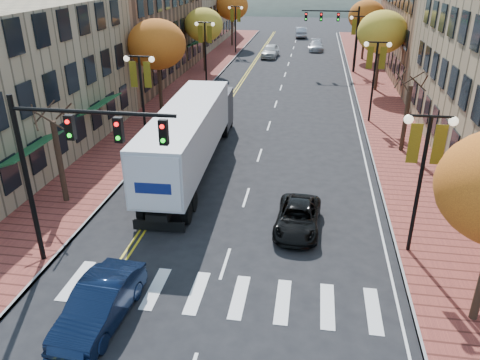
% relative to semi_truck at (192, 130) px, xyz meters
% --- Properties ---
extents(ground, '(200.00, 200.00, 0.00)m').
position_rel_semi_truck_xyz_m(ground, '(3.66, -13.45, -2.35)').
color(ground, black).
rests_on(ground, ground).
extents(sidewalk_left, '(4.00, 85.00, 0.15)m').
position_rel_semi_truck_xyz_m(sidewalk_left, '(-5.34, 19.05, -2.28)').
color(sidewalk_left, brown).
rests_on(sidewalk_left, ground).
extents(sidewalk_right, '(4.00, 85.00, 0.15)m').
position_rel_semi_truck_xyz_m(sidewalk_right, '(12.66, 19.05, -2.28)').
color(sidewalk_right, brown).
rests_on(sidewalk_right, ground).
extents(building_left_mid, '(12.00, 24.00, 11.00)m').
position_rel_semi_truck_xyz_m(building_left_mid, '(-13.34, 22.55, 3.15)').
color(building_left_mid, brown).
rests_on(building_left_mid, ground).
extents(building_left_far, '(12.00, 26.00, 9.50)m').
position_rel_semi_truck_xyz_m(building_left_far, '(-13.34, 47.55, 2.40)').
color(building_left_far, '#9E8966').
rests_on(building_left_far, ground).
extents(building_right_mid, '(15.00, 24.00, 10.00)m').
position_rel_semi_truck_xyz_m(building_right_mid, '(22.16, 28.55, 2.65)').
color(building_right_mid, brown).
rests_on(building_right_mid, ground).
extents(building_right_far, '(15.00, 20.00, 11.00)m').
position_rel_semi_truck_xyz_m(building_right_far, '(22.16, 50.55, 3.15)').
color(building_right_far, '#9E8966').
rests_on(building_right_far, ground).
extents(tree_left_a, '(0.28, 0.28, 4.20)m').
position_rel_semi_truck_xyz_m(tree_left_a, '(-5.34, -5.45, -0.10)').
color(tree_left_a, '#382619').
rests_on(tree_left_a, sidewalk_left).
extents(tree_left_b, '(4.48, 4.48, 7.21)m').
position_rel_semi_truck_xyz_m(tree_left_b, '(-5.34, 10.55, 3.09)').
color(tree_left_b, '#382619').
rests_on(tree_left_b, sidewalk_left).
extents(tree_left_c, '(4.16, 4.16, 6.69)m').
position_rel_semi_truck_xyz_m(tree_left_c, '(-5.34, 26.55, 2.70)').
color(tree_left_c, '#382619').
rests_on(tree_left_c, sidewalk_left).
extents(tree_left_d, '(4.61, 4.61, 7.42)m').
position_rel_semi_truck_xyz_m(tree_left_d, '(-5.34, 44.55, 3.25)').
color(tree_left_d, '#382619').
rests_on(tree_left_d, sidewalk_left).
extents(tree_right_b, '(0.28, 0.28, 4.20)m').
position_rel_semi_truck_xyz_m(tree_right_b, '(12.66, 4.55, -0.10)').
color(tree_right_b, '#382619').
rests_on(tree_right_b, sidewalk_right).
extents(tree_right_c, '(4.48, 4.48, 7.21)m').
position_rel_semi_truck_xyz_m(tree_right_c, '(12.66, 20.55, 3.09)').
color(tree_right_c, '#382619').
rests_on(tree_right_c, sidewalk_right).
extents(tree_right_d, '(4.35, 4.35, 7.00)m').
position_rel_semi_truck_xyz_m(tree_right_d, '(12.66, 36.55, 2.94)').
color(tree_right_d, '#382619').
rests_on(tree_right_d, sidewalk_right).
extents(lamp_left_b, '(1.96, 0.36, 6.05)m').
position_rel_semi_truck_xyz_m(lamp_left_b, '(-3.84, 2.55, 1.94)').
color(lamp_left_b, black).
rests_on(lamp_left_b, ground).
extents(lamp_left_c, '(1.96, 0.36, 6.05)m').
position_rel_semi_truck_xyz_m(lamp_left_c, '(-3.84, 20.55, 1.94)').
color(lamp_left_c, black).
rests_on(lamp_left_c, ground).
extents(lamp_left_d, '(1.96, 0.36, 6.05)m').
position_rel_semi_truck_xyz_m(lamp_left_d, '(-3.84, 38.55, 1.94)').
color(lamp_left_d, black).
rests_on(lamp_left_d, ground).
extents(lamp_right_a, '(1.96, 0.36, 6.05)m').
position_rel_semi_truck_xyz_m(lamp_right_a, '(11.16, -7.45, 1.94)').
color(lamp_right_a, black).
rests_on(lamp_right_a, ground).
extents(lamp_right_b, '(1.96, 0.36, 6.05)m').
position_rel_semi_truck_xyz_m(lamp_right_b, '(11.16, 10.55, 1.94)').
color(lamp_right_b, black).
rests_on(lamp_right_b, ground).
extents(lamp_right_c, '(1.96, 0.36, 6.05)m').
position_rel_semi_truck_xyz_m(lamp_right_c, '(11.16, 28.55, 1.94)').
color(lamp_right_c, black).
rests_on(lamp_right_c, ground).
extents(traffic_mast_near, '(6.10, 0.35, 7.00)m').
position_rel_semi_truck_xyz_m(traffic_mast_near, '(-1.82, -10.45, 2.57)').
color(traffic_mast_near, black).
rests_on(traffic_mast_near, ground).
extents(traffic_mast_far, '(6.10, 0.34, 7.00)m').
position_rel_semi_truck_xyz_m(traffic_mast_far, '(9.14, 28.55, 2.57)').
color(traffic_mast_far, black).
rests_on(traffic_mast_far, ground).
extents(semi_truck, '(3.09, 16.17, 4.02)m').
position_rel_semi_truck_xyz_m(semi_truck, '(0.00, 0.00, 0.00)').
color(semi_truck, black).
rests_on(semi_truck, ground).
extents(navy_sedan, '(1.81, 4.56, 1.48)m').
position_rel_semi_truck_xyz_m(navy_sedan, '(0.11, -13.44, -1.61)').
color(navy_sedan, black).
rests_on(navy_sedan, ground).
extents(black_suv, '(2.13, 4.32, 1.18)m').
position_rel_semi_truck_xyz_m(black_suv, '(6.45, -6.23, -1.76)').
color(black_suv, black).
rests_on(black_suv, ground).
extents(car_far_white, '(2.26, 4.94, 1.64)m').
position_rel_semi_truck_xyz_m(car_far_white, '(1.02, 36.62, -1.53)').
color(car_far_white, silver).
rests_on(car_far_white, ground).
extents(car_far_silver, '(1.93, 4.73, 1.37)m').
position_rel_semi_truck_xyz_m(car_far_silver, '(6.84, 42.73, -1.67)').
color(car_far_silver, '#B1B2BA').
rests_on(car_far_silver, ground).
extents(car_far_oncoming, '(2.12, 5.06, 1.62)m').
position_rel_semi_truck_xyz_m(car_far_oncoming, '(4.24, 55.21, -1.54)').
color(car_far_oncoming, '#A6A6AE').
rests_on(car_far_oncoming, ground).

